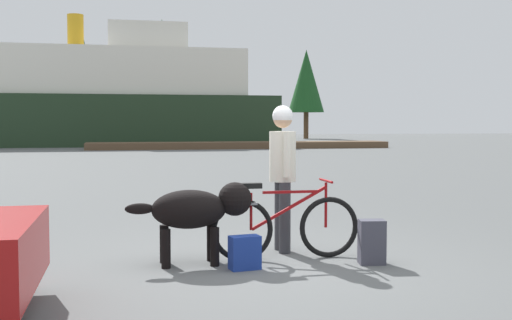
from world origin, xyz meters
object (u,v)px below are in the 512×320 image
at_px(dog, 198,209).
at_px(ferry_boat, 117,100).
at_px(backpack, 372,242).
at_px(person_cyclist, 283,163).
at_px(bicycle, 285,226).
at_px(sailboat_moored, 133,138).
at_px(handbag_pannier, 245,253).

bearing_deg(dog, ferry_boat, 91.58).
distance_m(backpack, ferry_boat, 39.53).
xyz_separation_m(dog, backpack, (1.87, -0.40, -0.36)).
bearing_deg(ferry_boat, dog, -88.42).
bearing_deg(backpack, person_cyclist, 132.20).
bearing_deg(bicycle, sailboat_moored, 91.44).
xyz_separation_m(ferry_boat, sailboat_moored, (1.09, 0.08, -2.73)).
relative_size(dog, sailboat_moored, 0.16).
xyz_separation_m(handbag_pannier, sailboat_moored, (-0.44, 39.34, 0.30)).
bearing_deg(bicycle, person_cyclist, 79.43).
relative_size(dog, ferry_boat, 0.06).
height_order(backpack, sailboat_moored, sailboat_moored).
relative_size(person_cyclist, sailboat_moored, 0.20).
relative_size(person_cyclist, backpack, 3.60).
distance_m(dog, ferry_boat, 39.01).
height_order(bicycle, sailboat_moored, sailboat_moored).
bearing_deg(dog, bicycle, 1.81).
height_order(person_cyclist, dog, person_cyclist).
bearing_deg(bicycle, dog, -178.19).
distance_m(backpack, sailboat_moored, 39.43).
bearing_deg(person_cyclist, sailboat_moored, 91.58).
relative_size(backpack, sailboat_moored, 0.05).
height_order(bicycle, backpack, bicycle).
distance_m(bicycle, handbag_pannier, 0.70).
xyz_separation_m(bicycle, person_cyclist, (0.08, 0.44, 0.69)).
relative_size(backpack, handbag_pannier, 1.37).
bearing_deg(sailboat_moored, ferry_boat, -176.02).
xyz_separation_m(bicycle, backpack, (0.88, -0.43, -0.14)).
xyz_separation_m(backpack, ferry_boat, (-2.95, 39.31, 2.96)).
xyz_separation_m(dog, ferry_boat, (-1.07, 38.91, 2.60)).
bearing_deg(handbag_pannier, dog, 141.62).
bearing_deg(backpack, sailboat_moored, 92.70).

